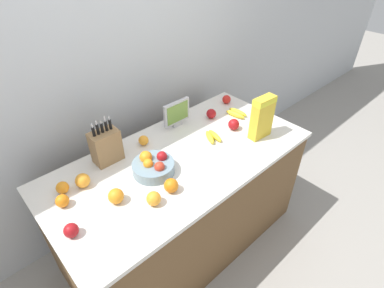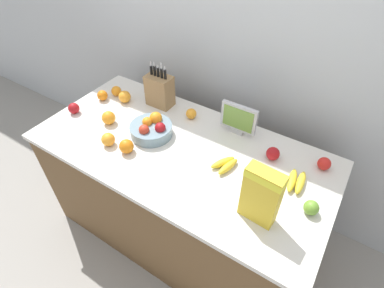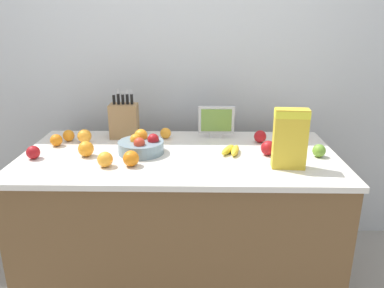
# 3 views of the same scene
# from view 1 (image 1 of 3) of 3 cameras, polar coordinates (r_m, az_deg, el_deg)

# --- Properties ---
(ground_plane) EXTENTS (14.00, 14.00, 0.00)m
(ground_plane) POSITION_cam_1_polar(r_m,az_deg,el_deg) (2.61, -1.64, -17.46)
(ground_plane) COLOR gray
(wall_back) EXTENTS (9.00, 0.06, 2.60)m
(wall_back) POSITION_cam_1_polar(r_m,az_deg,el_deg) (2.21, -13.74, 14.23)
(wall_back) COLOR silver
(wall_back) RESTS_ON ground_plane
(counter) EXTENTS (1.78, 0.87, 0.87)m
(counter) POSITION_cam_1_polar(r_m,az_deg,el_deg) (2.26, -1.84, -11.03)
(counter) COLOR brown
(counter) RESTS_ON ground_plane
(knife_block) EXTENTS (0.17, 0.11, 0.32)m
(knife_block) POSITION_cam_1_polar(r_m,az_deg,el_deg) (1.95, -16.07, -0.39)
(knife_block) COLOR #937047
(knife_block) RESTS_ON counter
(small_monitor) EXTENTS (0.23, 0.03, 0.20)m
(small_monitor) POSITION_cam_1_polar(r_m,az_deg,el_deg) (2.20, -2.93, 5.92)
(small_monitor) COLOR #B7B7BC
(small_monitor) RESTS_ON counter
(cereal_box) EXTENTS (0.17, 0.09, 0.31)m
(cereal_box) POSITION_cam_1_polar(r_m,az_deg,el_deg) (2.11, 13.24, 5.23)
(cereal_box) COLOR gold
(cereal_box) RESTS_ON counter
(fruit_bowl) EXTENTS (0.26, 0.26, 0.12)m
(fruit_bowl) POSITION_cam_1_polar(r_m,az_deg,el_deg) (1.84, -7.38, -4.15)
(fruit_bowl) COLOR gray
(fruit_bowl) RESTS_ON counter
(banana_bunch_left) EXTENTS (0.13, 0.17, 0.04)m
(banana_bunch_left) POSITION_cam_1_polar(r_m,az_deg,el_deg) (2.12, 3.93, 1.43)
(banana_bunch_left) COLOR yellow
(banana_bunch_left) RESTS_ON counter
(banana_bunch_right) EXTENTS (0.10, 0.18, 0.04)m
(banana_bunch_right) POSITION_cam_1_polar(r_m,az_deg,el_deg) (2.40, 8.48, 5.82)
(banana_bunch_right) COLOR yellow
(banana_bunch_right) RESTS_ON counter
(apple_front) EXTENTS (0.08, 0.08, 0.08)m
(apple_front) POSITION_cam_1_polar(r_m,az_deg,el_deg) (2.22, 7.95, 3.72)
(apple_front) COLOR #A31419
(apple_front) RESTS_ON counter
(apple_rear) EXTENTS (0.07, 0.07, 0.07)m
(apple_rear) POSITION_cam_1_polar(r_m,az_deg,el_deg) (1.62, -22.04, -15.00)
(apple_rear) COLOR #A31419
(apple_rear) RESTS_ON counter
(apple_near_bananas) EXTENTS (0.08, 0.08, 0.08)m
(apple_near_bananas) POSITION_cam_1_polar(r_m,az_deg,el_deg) (2.34, 3.68, 5.78)
(apple_near_bananas) COLOR #A31419
(apple_near_bananas) RESTS_ON counter
(apple_by_knife_block) EXTENTS (0.07, 0.07, 0.07)m
(apple_by_knife_block) POSITION_cam_1_polar(r_m,az_deg,el_deg) (2.55, 6.59, 8.45)
(apple_by_knife_block) COLOR red
(apple_by_knife_block) RESTS_ON counter
(apple_rightmost) EXTENTS (0.07, 0.07, 0.07)m
(apple_rightmost) POSITION_cam_1_polar(r_m,az_deg,el_deg) (2.40, 12.72, 5.77)
(apple_rightmost) COLOR #6B9E33
(apple_rightmost) RESTS_ON counter
(orange_near_bowl) EXTENTS (0.07, 0.07, 0.07)m
(orange_near_bowl) POSITION_cam_1_polar(r_m,az_deg,el_deg) (1.78, -23.48, -9.90)
(orange_near_bowl) COLOR orange
(orange_near_bowl) RESTS_ON counter
(orange_front_center) EXTENTS (0.07, 0.07, 0.07)m
(orange_front_center) POSITION_cam_1_polar(r_m,az_deg,el_deg) (2.07, -9.22, 0.68)
(orange_front_center) COLOR orange
(orange_front_center) RESTS_ON counter
(orange_by_cereal) EXTENTS (0.08, 0.08, 0.08)m
(orange_by_cereal) POSITION_cam_1_polar(r_m,az_deg,el_deg) (1.71, -3.99, -7.88)
(orange_by_cereal) COLOR orange
(orange_by_cereal) RESTS_ON counter
(orange_front_left) EXTENTS (0.09, 0.09, 0.09)m
(orange_front_left) POSITION_cam_1_polar(r_m,az_deg,el_deg) (1.70, -14.29, -9.59)
(orange_front_left) COLOR orange
(orange_front_left) RESTS_ON counter
(orange_mid_left) EXTENTS (0.08, 0.08, 0.08)m
(orange_mid_left) POSITION_cam_1_polar(r_m,az_deg,el_deg) (1.85, -20.11, -6.54)
(orange_mid_left) COLOR orange
(orange_mid_left) RESTS_ON counter
(orange_back_center) EXTENTS (0.07, 0.07, 0.07)m
(orange_back_center) POSITION_cam_1_polar(r_m,az_deg,el_deg) (1.86, -23.44, -7.64)
(orange_back_center) COLOR orange
(orange_back_center) RESTS_ON counter
(orange_mid_right) EXTENTS (0.08, 0.08, 0.08)m
(orange_mid_right) POSITION_cam_1_polar(r_m,az_deg,el_deg) (1.66, -7.32, -10.26)
(orange_mid_right) COLOR orange
(orange_mid_right) RESTS_ON counter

